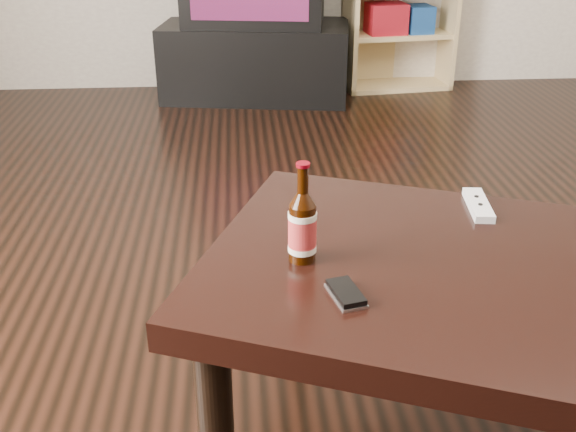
{
  "coord_description": "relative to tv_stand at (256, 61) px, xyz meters",
  "views": [
    {
      "loc": [
        -0.53,
        -1.46,
        1.2
      ],
      "look_at": [
        -0.44,
        -0.22,
        0.59
      ],
      "focal_mm": 42.0,
      "sensor_mm": 36.0,
      "label": 1
    }
  ],
  "objects": [
    {
      "name": "tv_stand",
      "position": [
        0.0,
        0.0,
        0.0
      ],
      "size": [
        1.2,
        0.73,
        0.45
      ],
      "primitive_type": "cube",
      "rotation": [
        0.0,
        0.0,
        -0.15
      ],
      "color": "black",
      "rests_on": "floor"
    },
    {
      "name": "phone",
      "position": [
        0.07,
        -3.1,
        0.27
      ],
      "size": [
        0.07,
        0.11,
        0.02
      ],
      "rotation": [
        0.0,
        0.0,
        0.24
      ],
      "color": "#BABABC",
      "rests_on": "coffee_table"
    },
    {
      "name": "coffee_table",
      "position": [
        0.44,
        -3.04,
        0.2
      ],
      "size": [
        1.49,
        1.18,
        0.49
      ],
      "rotation": [
        0.0,
        0.0,
        -0.37
      ],
      "color": "black",
      "rests_on": "floor"
    },
    {
      "name": "floor",
      "position": [
        0.41,
        -2.73,
        -0.23
      ],
      "size": [
        5.0,
        6.0,
        0.01
      ],
      "primitive_type": "cube",
      "color": "black",
      "rests_on": "ground"
    },
    {
      "name": "beer_bottle",
      "position": [
        0.0,
        -2.94,
        0.34
      ],
      "size": [
        0.08,
        0.08,
        0.22
      ],
      "rotation": [
        0.0,
        0.0,
        -0.31
      ],
      "color": "black",
      "rests_on": "coffee_table"
    },
    {
      "name": "remote",
      "position": [
        0.46,
        -2.73,
        0.27
      ],
      "size": [
        0.07,
        0.17,
        0.02
      ],
      "rotation": [
        0.0,
        0.0,
        -0.13
      ],
      "color": "silver",
      "rests_on": "coffee_table"
    }
  ]
}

